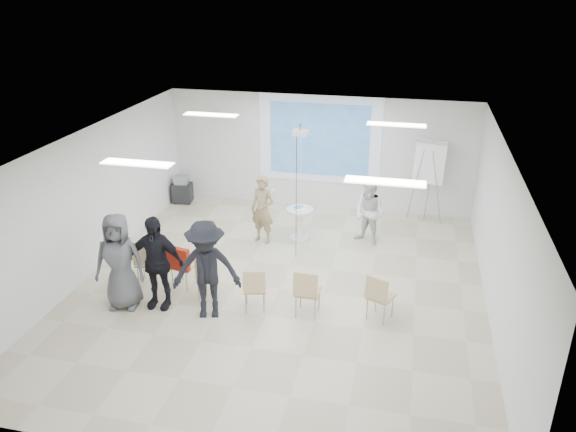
% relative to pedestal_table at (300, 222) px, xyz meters
% --- Properties ---
extents(floor, '(8.00, 9.00, 0.10)m').
position_rel_pedestal_table_xyz_m(floor, '(0.07, -2.34, -0.49)').
color(floor, beige).
rests_on(floor, ground).
extents(ceiling, '(8.00, 9.00, 0.10)m').
position_rel_pedestal_table_xyz_m(ceiling, '(0.07, -2.34, 2.61)').
color(ceiling, white).
rests_on(ceiling, wall_back).
extents(wall_back, '(8.00, 0.10, 3.00)m').
position_rel_pedestal_table_xyz_m(wall_back, '(0.07, 2.21, 1.06)').
color(wall_back, silver).
rests_on(wall_back, floor).
extents(wall_left, '(0.10, 9.00, 3.00)m').
position_rel_pedestal_table_xyz_m(wall_left, '(-3.98, -2.34, 1.06)').
color(wall_left, silver).
rests_on(wall_left, floor).
extents(wall_right, '(0.10, 9.00, 3.00)m').
position_rel_pedestal_table_xyz_m(wall_right, '(4.12, -2.34, 1.06)').
color(wall_right, silver).
rests_on(wall_right, floor).
extents(projection_halo, '(3.20, 0.01, 2.30)m').
position_rel_pedestal_table_xyz_m(projection_halo, '(0.07, 2.14, 1.41)').
color(projection_halo, silver).
rests_on(projection_halo, wall_back).
extents(projection_image, '(2.60, 0.01, 1.90)m').
position_rel_pedestal_table_xyz_m(projection_image, '(0.07, 2.13, 1.41)').
color(projection_image, '#2F67A0').
rests_on(projection_image, wall_back).
extents(pedestal_table, '(0.83, 0.83, 0.79)m').
position_rel_pedestal_table_xyz_m(pedestal_table, '(0.00, 0.00, 0.00)').
color(pedestal_table, silver).
rests_on(pedestal_table, floor).
extents(player_left, '(0.77, 0.63, 1.83)m').
position_rel_pedestal_table_xyz_m(player_left, '(-0.81, -0.31, 0.48)').
color(player_left, '#97825C').
rests_on(player_left, floor).
extents(player_right, '(1.04, 0.98, 1.70)m').
position_rel_pedestal_table_xyz_m(player_right, '(1.60, 0.15, 0.41)').
color(player_right, white).
rests_on(player_right, floor).
extents(controller_left, '(0.08, 0.14, 0.04)m').
position_rel_pedestal_table_xyz_m(controller_left, '(-0.63, -0.06, 0.77)').
color(controller_left, white).
rests_on(controller_left, player_left).
extents(controller_right, '(0.10, 0.13, 0.04)m').
position_rel_pedestal_table_xyz_m(controller_right, '(1.42, 0.40, 0.71)').
color(controller_right, silver).
rests_on(controller_right, player_right).
extents(chair_far_left, '(0.53, 0.56, 0.98)m').
position_rel_pedestal_table_xyz_m(chair_far_left, '(-2.53, -2.79, 0.14)').
color(chair_far_left, tan).
rests_on(chair_far_left, floor).
extents(chair_left_mid, '(0.50, 0.53, 0.89)m').
position_rel_pedestal_table_xyz_m(chair_left_mid, '(-1.84, -2.72, 0.09)').
color(chair_left_mid, tan).
rests_on(chair_left_mid, floor).
extents(chair_left_inner, '(0.57, 0.59, 0.91)m').
position_rel_pedestal_table_xyz_m(chair_left_inner, '(-1.21, -2.99, 0.10)').
color(chair_left_inner, tan).
rests_on(chair_left_inner, floor).
extents(chair_center, '(0.50, 0.53, 0.88)m').
position_rel_pedestal_table_xyz_m(chair_center, '(-0.19, -3.22, 0.08)').
color(chair_center, tan).
rests_on(chair_center, floor).
extents(chair_right_inner, '(0.46, 0.49, 0.95)m').
position_rel_pedestal_table_xyz_m(chair_right_inner, '(0.79, -3.18, 0.12)').
color(chair_right_inner, tan).
rests_on(chair_right_inner, floor).
extents(chair_right_far, '(0.57, 0.58, 0.91)m').
position_rel_pedestal_table_xyz_m(chair_right_far, '(2.07, -3.02, 0.10)').
color(chair_right_far, tan).
rests_on(chair_right_far, floor).
extents(red_jacket, '(0.50, 0.21, 0.46)m').
position_rel_pedestal_table_xyz_m(red_jacket, '(-1.83, -2.86, 0.28)').
color(red_jacket, '#AE2615').
rests_on(red_jacket, chair_left_mid).
extents(laptop, '(0.40, 0.35, 0.03)m').
position_rel_pedestal_table_xyz_m(laptop, '(-1.24, -2.89, 0.05)').
color(laptop, black).
rests_on(laptop, chair_left_inner).
extents(audience_left, '(1.23, 0.74, 2.11)m').
position_rel_pedestal_table_xyz_m(audience_left, '(-2.01, -3.43, 0.61)').
color(audience_left, black).
rests_on(audience_left, floor).
extents(audience_mid, '(1.53, 1.09, 2.14)m').
position_rel_pedestal_table_xyz_m(audience_mid, '(-0.97, -3.54, 0.63)').
color(audience_mid, black).
rests_on(audience_mid, floor).
extents(audience_outer, '(1.13, 0.86, 2.10)m').
position_rel_pedestal_table_xyz_m(audience_outer, '(-2.65, -3.58, 0.61)').
color(audience_outer, '#56575B').
rests_on(audience_outer, floor).
extents(flipchart_easel, '(0.88, 0.69, 2.09)m').
position_rel_pedestal_table_xyz_m(flipchart_easel, '(2.88, 1.75, 1.10)').
color(flipchart_easel, '#95979D').
rests_on(flipchart_easel, floor).
extents(av_cart, '(0.56, 0.47, 0.77)m').
position_rel_pedestal_table_xyz_m(av_cart, '(-3.61, 1.57, -0.09)').
color(av_cart, black).
rests_on(av_cart, floor).
extents(ceiling_projector, '(0.30, 0.25, 3.00)m').
position_rel_pedestal_table_xyz_m(ceiling_projector, '(0.17, -0.85, 2.25)').
color(ceiling_projector, white).
rests_on(ceiling_projector, ceiling).
extents(fluor_panel_nw, '(1.20, 0.30, 0.02)m').
position_rel_pedestal_table_xyz_m(fluor_panel_nw, '(-1.93, -0.34, 2.53)').
color(fluor_panel_nw, white).
rests_on(fluor_panel_nw, ceiling).
extents(fluor_panel_ne, '(1.20, 0.30, 0.02)m').
position_rel_pedestal_table_xyz_m(fluor_panel_ne, '(2.07, -0.34, 2.53)').
color(fluor_panel_ne, white).
rests_on(fluor_panel_ne, ceiling).
extents(fluor_panel_sw, '(1.20, 0.30, 0.02)m').
position_rel_pedestal_table_xyz_m(fluor_panel_sw, '(-1.93, -3.84, 2.53)').
color(fluor_panel_sw, white).
rests_on(fluor_panel_sw, ceiling).
extents(fluor_panel_se, '(1.20, 0.30, 0.02)m').
position_rel_pedestal_table_xyz_m(fluor_panel_se, '(2.07, -3.84, 2.53)').
color(fluor_panel_se, white).
rests_on(fluor_panel_se, ceiling).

